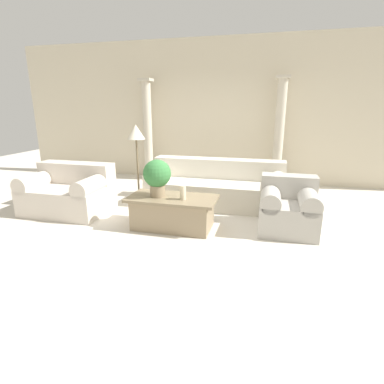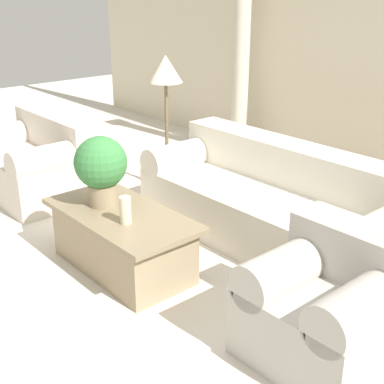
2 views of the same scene
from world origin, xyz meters
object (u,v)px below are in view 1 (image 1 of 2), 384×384
object	(u,v)px
loveseat	(69,192)
armchair	(288,207)
sofa_long	(216,186)
potted_plant	(157,175)
coffee_table	(173,212)
floor_lamp	(136,136)

from	to	relation	value
loveseat	armchair	size ratio (longest dim) A/B	1.63
sofa_long	potted_plant	xyz separation A→B (m)	(-0.64, -1.28, 0.45)
coffee_table	potted_plant	size ratio (longest dim) A/B	2.37
coffee_table	potted_plant	xyz separation A→B (m)	(-0.22, -0.02, 0.54)
coffee_table	armchair	distance (m)	1.67
sofa_long	armchair	bearing A→B (deg)	-37.39
floor_lamp	potted_plant	bearing A→B (deg)	-55.88
loveseat	potted_plant	xyz separation A→B (m)	(1.70, -0.29, 0.44)
sofa_long	loveseat	xyz separation A→B (m)	(-2.34, -1.00, 0.01)
loveseat	floor_lamp	distance (m)	1.57
floor_lamp	armchair	xyz separation A→B (m)	(2.77, -1.00, -0.84)
sofa_long	coffee_table	size ratio (longest dim) A/B	1.89
coffee_table	sofa_long	bearing A→B (deg)	71.65
sofa_long	coffee_table	world-z (taller)	sofa_long
loveseat	potted_plant	bearing A→B (deg)	-9.51
loveseat	floor_lamp	world-z (taller)	floor_lamp
coffee_table	potted_plant	world-z (taller)	potted_plant
potted_plant	floor_lamp	size ratio (longest dim) A/B	0.39
sofa_long	coffee_table	bearing A→B (deg)	-108.35
loveseat	coffee_table	bearing A→B (deg)	-7.98
loveseat	floor_lamp	bearing A→B (deg)	53.84
potted_plant	armchair	xyz separation A→B (m)	(1.85, 0.36, -0.43)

